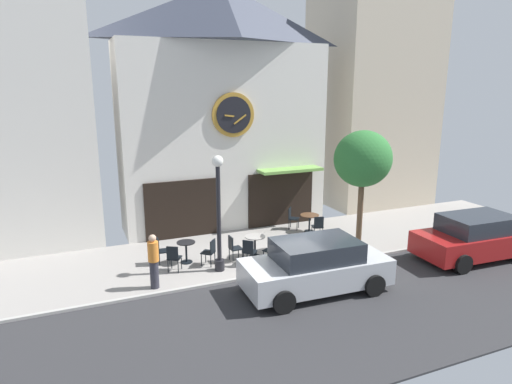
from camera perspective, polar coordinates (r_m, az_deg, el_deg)
name	(u,v)px	position (r m, az deg, el deg)	size (l,w,h in m)	color
ground_plane	(297,279)	(14.32, 5.21, -10.98)	(25.23, 10.48, 0.13)	gray
clock_building	(224,105)	(18.80, -4.17, 11.00)	(8.54, 3.46, 9.81)	silver
neighbor_building_right	(372,83)	(23.72, 14.62, 13.30)	(5.32, 4.45, 11.96)	beige
street_lamp	(219,214)	(14.21, -4.80, -2.76)	(0.36, 0.36, 3.80)	black
street_tree	(363,160)	(15.83, 13.52, 4.06)	(2.06, 1.86, 4.41)	brown
cafe_table_near_curb	(186,249)	(15.42, -8.92, -7.20)	(0.62, 0.62, 0.74)	black
cafe_table_center_left	(255,242)	(15.72, -0.14, -6.42)	(0.72, 0.72, 0.76)	black
cafe_table_leftmost	(310,219)	(18.46, 6.86, -3.47)	(0.77, 0.77, 0.73)	black
cafe_chair_facing_street	(233,246)	(15.36, -2.91, -6.97)	(0.41, 0.41, 0.90)	black
cafe_chair_outer	(249,250)	(15.01, -0.89, -7.45)	(0.57, 0.57, 0.90)	black
cafe_chair_left_end	(174,256)	(14.73, -10.50, -8.11)	(0.55, 0.55, 0.90)	black
cafe_chair_near_tree	(292,217)	(18.77, 4.62, -3.15)	(0.56, 0.56, 0.90)	black
cafe_chair_under_awning	(210,250)	(15.07, -5.88, -7.44)	(0.56, 0.56, 0.90)	black
cafe_chair_right_end	(161,249)	(15.46, -12.04, -7.13)	(0.43, 0.43, 0.90)	black
cafe_chair_facing_wall	(272,249)	(15.15, 2.12, -7.26)	(0.55, 0.55, 0.90)	black
cafe_chair_by_entrance	(318,225)	(17.74, 7.94, -4.23)	(0.48, 0.48, 0.90)	black
pedestrian_orange	(154,261)	(13.63, -12.96, -8.55)	(0.37, 0.37, 1.67)	#2D2D38
parked_car_silver	(316,266)	(13.28, 7.65, -9.38)	(4.37, 2.15, 1.55)	#B7BABF
parked_car_red	(476,237)	(17.32, 26.34, -5.20)	(4.38, 2.18, 1.55)	maroon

